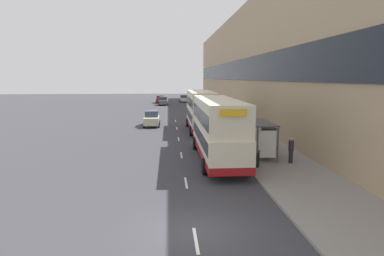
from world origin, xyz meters
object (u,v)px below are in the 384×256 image
at_px(double_decker_bus_near, 218,128).
at_px(car_3, 152,119).
at_px(bus_shelter, 263,133).
at_px(double_decker_bus_ahead, 201,110).
at_px(pedestrian_at_shelter, 245,133).
at_px(pedestrian_2, 268,142).
at_px(pedestrian_1, 291,150).
at_px(litter_bin, 255,159).
at_px(car_0, 163,101).
at_px(car_2, 160,99).
at_px(car_1, 184,98).

xyz_separation_m(double_decker_bus_near, car_3, (-5.40, 17.35, -1.38)).
distance_m(bus_shelter, double_decker_bus_ahead, 13.47).
distance_m(pedestrian_at_shelter, pedestrian_2, 3.82).
distance_m(double_decker_bus_ahead, pedestrian_2, 12.60).
relative_size(pedestrian_1, litter_bin, 1.65).
xyz_separation_m(car_0, car_2, (-0.73, 6.11, -0.01)).
relative_size(double_decker_bus_ahead, car_0, 2.34).
xyz_separation_m(car_0, pedestrian_at_shelter, (7.57, -43.49, 0.20)).
bearing_deg(pedestrian_at_shelter, bus_shelter, -87.69).
bearing_deg(car_2, bus_shelter, 98.87).
relative_size(double_decker_bus_near, car_0, 2.59).
bearing_deg(car_3, car_0, -91.70).
distance_m(double_decker_bus_ahead, pedestrian_1, 15.62).
relative_size(car_0, pedestrian_1, 2.54).
xyz_separation_m(car_3, litter_bin, (7.47, -19.84, -0.23)).
height_order(bus_shelter, car_1, bus_shelter).
height_order(car_3, pedestrian_1, pedestrian_1).
relative_size(pedestrian_at_shelter, pedestrian_2, 1.05).
relative_size(double_decker_bus_ahead, car_2, 2.40).
relative_size(car_1, litter_bin, 3.95).
bearing_deg(bus_shelter, car_2, 98.87).
xyz_separation_m(double_decker_bus_ahead, car_3, (-5.50, 4.13, -1.38)).
distance_m(car_1, litter_bin, 59.84).
xyz_separation_m(double_decker_bus_near, car_1, (0.19, 57.31, -1.45)).
bearing_deg(car_1, pedestrian_at_shelter, -86.82).
distance_m(pedestrian_at_shelter, litter_bin, 7.58).
relative_size(double_decker_bus_ahead, car_3, 2.41).
relative_size(bus_shelter, pedestrian_1, 2.43).
height_order(car_2, car_3, car_3).
height_order(double_decker_bus_near, pedestrian_at_shelter, double_decker_bus_near).
height_order(bus_shelter, litter_bin, bus_shelter).
bearing_deg(pedestrian_1, car_3, 117.91).
bearing_deg(litter_bin, car_0, 97.32).
xyz_separation_m(pedestrian_at_shelter, pedestrian_2, (0.85, -3.73, -0.04)).
bearing_deg(pedestrian_1, pedestrian_at_shelter, 103.24).
bearing_deg(double_decker_bus_ahead, car_2, 97.30).
bearing_deg(car_2, double_decker_bus_near, 95.44).
bearing_deg(car_0, car_3, 88.30).
bearing_deg(double_decker_bus_near, car_1, 89.81).
distance_m(double_decker_bus_ahead, litter_bin, 15.91).
bearing_deg(car_1, car_2, -153.35).
bearing_deg(pedestrian_1, car_1, 94.34).
height_order(car_2, pedestrian_at_shelter, pedestrian_at_shelter).
bearing_deg(pedestrian_at_shelter, car_1, 93.18).
relative_size(bus_shelter, car_3, 0.99).
bearing_deg(pedestrian_2, car_1, 93.84).
relative_size(double_decker_bus_near, pedestrian_at_shelter, 6.28).
height_order(car_0, pedestrian_2, pedestrian_2).
bearing_deg(double_decker_bus_ahead, pedestrian_1, -72.93).
distance_m(double_decker_bus_ahead, car_3, 7.02).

